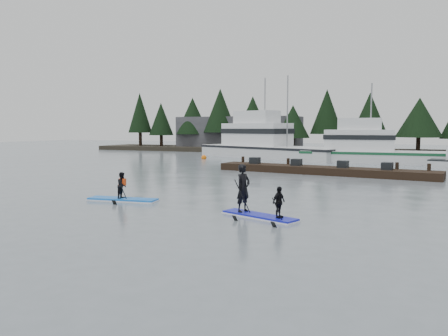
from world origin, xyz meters
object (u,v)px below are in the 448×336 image
at_px(fishing_boat_large, 267,151).
at_px(paddleboard_solo, 123,192).
at_px(fishing_boat_medium, 373,156).
at_px(floating_dock, 322,170).
at_px(paddleboard_duo, 254,198).

height_order(fishing_boat_large, paddleboard_solo, fishing_boat_large).
xyz_separation_m(fishing_boat_large, fishing_boat_medium, (11.75, -3.02, -0.16)).
relative_size(fishing_boat_large, paddleboard_solo, 5.52).
xyz_separation_m(floating_dock, paddleboard_solo, (-6.24, -15.48, 0.14)).
height_order(fishing_boat_medium, paddleboard_duo, fishing_boat_medium).
xyz_separation_m(floating_dock, paddleboard_duo, (0.54, -16.48, 0.45)).
xyz_separation_m(paddleboard_solo, paddleboard_duo, (6.78, -0.99, 0.31)).
relative_size(fishing_boat_large, floating_dock, 1.15).
bearing_deg(paddleboard_solo, fishing_boat_large, 87.40).
height_order(floating_dock, paddleboard_duo, paddleboard_duo).
xyz_separation_m(fishing_boat_large, paddleboard_solo, (3.01, -31.12, -0.36)).
distance_m(paddleboard_solo, paddleboard_duo, 6.86).
distance_m(floating_dock, paddleboard_duo, 16.49).
bearing_deg(paddleboard_duo, fishing_boat_large, 127.15).
bearing_deg(floating_dock, paddleboard_duo, -80.69).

